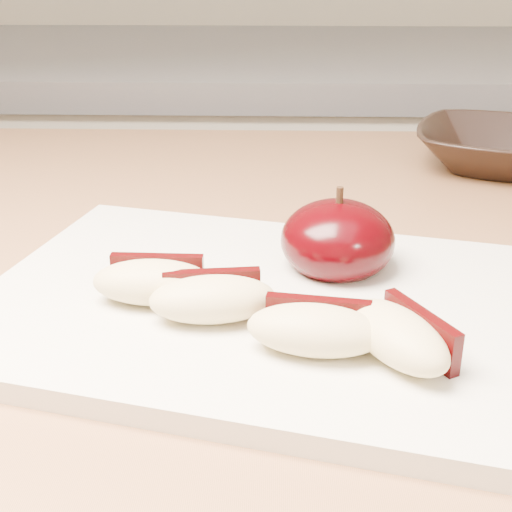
{
  "coord_description": "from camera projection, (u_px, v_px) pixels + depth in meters",
  "views": [
    {
      "loc": [
        0.08,
        0.02,
        1.1
      ],
      "look_at": [
        0.07,
        0.39,
        0.94
      ],
      "focal_mm": 50.0,
      "sensor_mm": 36.0,
      "label": 1
    }
  ],
  "objects": [
    {
      "name": "back_cabinet",
      "position": [
        230.0,
        305.0,
        1.33
      ],
      "size": [
        2.4,
        0.62,
        0.94
      ],
      "color": "silver",
      "rests_on": "ground"
    },
    {
      "name": "cutting_board",
      "position": [
        256.0,
        305.0,
        0.41
      ],
      "size": [
        0.36,
        0.3,
        0.01
      ],
      "primitive_type": "cube",
      "rotation": [
        0.0,
        0.0,
        -0.24
      ],
      "color": "silver",
      "rests_on": "island_counter"
    },
    {
      "name": "apple_half",
      "position": [
        337.0,
        240.0,
        0.44
      ],
      "size": [
        0.09,
        0.09,
        0.06
      ],
      "rotation": [
        0.0,
        0.0,
        0.27
      ],
      "color": "black",
      "rests_on": "cutting_board"
    },
    {
      "name": "apple_wedge_a",
      "position": [
        154.0,
        281.0,
        0.4
      ],
      "size": [
        0.07,
        0.04,
        0.02
      ],
      "rotation": [
        0.0,
        0.0,
        -0.02
      ],
      "color": "beige",
      "rests_on": "cutting_board"
    },
    {
      "name": "apple_wedge_b",
      "position": [
        213.0,
        298.0,
        0.38
      ],
      "size": [
        0.07,
        0.04,
        0.02
      ],
      "rotation": [
        0.0,
        0.0,
        0.12
      ],
      "color": "beige",
      "rests_on": "cutting_board"
    },
    {
      "name": "apple_wedge_c",
      "position": [
        315.0,
        329.0,
        0.35
      ],
      "size": [
        0.07,
        0.04,
        0.02
      ],
      "rotation": [
        0.0,
        0.0,
        -0.15
      ],
      "color": "beige",
      "rests_on": "cutting_board"
    },
    {
      "name": "apple_wedge_d",
      "position": [
        400.0,
        335.0,
        0.34
      ],
      "size": [
        0.06,
        0.08,
        0.02
      ],
      "rotation": [
        0.0,
        0.0,
        -1.08
      ],
      "color": "beige",
      "rests_on": "cutting_board"
    },
    {
      "name": "bowl",
      "position": [
        501.0,
        148.0,
        0.67
      ],
      "size": [
        0.2,
        0.2,
        0.04
      ],
      "primitive_type": "imported",
      "rotation": [
        0.0,
        0.0,
        -0.33
      ],
      "color": "black",
      "rests_on": "island_counter"
    }
  ]
}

